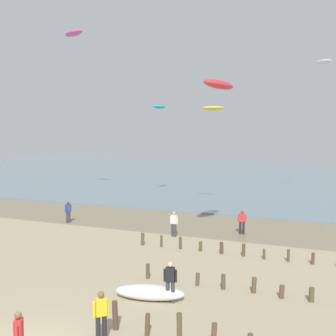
{
  "coord_description": "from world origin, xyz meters",
  "views": [
    {
      "loc": [
        9.53,
        -10.56,
        6.94
      ],
      "look_at": [
        0.08,
        11.08,
        5.06
      ],
      "focal_mm": 46.41,
      "sensor_mm": 36.0,
      "label": 1
    }
  ],
  "objects_px": {
    "person_mid_beach": "(101,314)",
    "person_right_flank": "(170,281)",
    "person_nearest_camera": "(174,223)",
    "kite_aloft_7": "(324,62)",
    "kite_aloft_1": "(159,107)",
    "kite_aloft_2": "(219,84)",
    "person_far_down_beach": "(68,211)",
    "kite_aloft_4": "(73,33)",
    "kite_aloft_5": "(213,108)",
    "grounded_kite": "(150,292)",
    "person_by_waterline": "(242,221)"
  },
  "relations": [
    {
      "from": "kite_aloft_2",
      "to": "kite_aloft_7",
      "type": "xyz_separation_m",
      "value": [
        4.31,
        23.96,
        4.64
      ]
    },
    {
      "from": "kite_aloft_2",
      "to": "kite_aloft_4",
      "type": "xyz_separation_m",
      "value": [
        -20.0,
        13.0,
        7.58
      ]
    },
    {
      "from": "person_by_waterline",
      "to": "person_right_flank",
      "type": "relative_size",
      "value": 1.0
    },
    {
      "from": "person_by_waterline",
      "to": "grounded_kite",
      "type": "bearing_deg",
      "value": -92.9
    },
    {
      "from": "person_mid_beach",
      "to": "kite_aloft_2",
      "type": "relative_size",
      "value": 0.5
    },
    {
      "from": "kite_aloft_1",
      "to": "kite_aloft_4",
      "type": "bearing_deg",
      "value": 117.57
    },
    {
      "from": "kite_aloft_1",
      "to": "kite_aloft_7",
      "type": "xyz_separation_m",
      "value": [
        16.04,
        7.31,
        4.78
      ]
    },
    {
      "from": "person_nearest_camera",
      "to": "person_right_flank",
      "type": "height_order",
      "value": "same"
    },
    {
      "from": "person_by_waterline",
      "to": "kite_aloft_1",
      "type": "distance_m",
      "value": 20.43
    },
    {
      "from": "kite_aloft_7",
      "to": "kite_aloft_1",
      "type": "bearing_deg",
      "value": 61.2
    },
    {
      "from": "person_right_flank",
      "to": "kite_aloft_5",
      "type": "distance_m",
      "value": 24.09
    },
    {
      "from": "person_right_flank",
      "to": "kite_aloft_4",
      "type": "relative_size",
      "value": 0.53
    },
    {
      "from": "person_by_waterline",
      "to": "kite_aloft_7",
      "type": "distance_m",
      "value": 25.14
    },
    {
      "from": "grounded_kite",
      "to": "kite_aloft_4",
      "type": "distance_m",
      "value": 35.08
    },
    {
      "from": "person_nearest_camera",
      "to": "kite_aloft_7",
      "type": "distance_m",
      "value": 28.07
    },
    {
      "from": "person_far_down_beach",
      "to": "kite_aloft_2",
      "type": "xyz_separation_m",
      "value": [
        12.59,
        -1.58,
        9.03
      ]
    },
    {
      "from": "person_right_flank",
      "to": "kite_aloft_5",
      "type": "xyz_separation_m",
      "value": [
        -5.25,
        21.99,
        8.32
      ]
    },
    {
      "from": "person_nearest_camera",
      "to": "kite_aloft_4",
      "type": "xyz_separation_m",
      "value": [
        -16.75,
        12.35,
        16.61
      ]
    },
    {
      "from": "person_nearest_camera",
      "to": "kite_aloft_1",
      "type": "height_order",
      "value": "kite_aloft_1"
    },
    {
      "from": "person_mid_beach",
      "to": "person_right_flank",
      "type": "bearing_deg",
      "value": 78.64
    },
    {
      "from": "kite_aloft_1",
      "to": "person_nearest_camera",
      "type": "bearing_deg",
      "value": -148.37
    },
    {
      "from": "grounded_kite",
      "to": "kite_aloft_5",
      "type": "xyz_separation_m",
      "value": [
        -4.32,
        22.02,
        8.95
      ]
    },
    {
      "from": "person_mid_beach",
      "to": "kite_aloft_2",
      "type": "distance_m",
      "value": 16.62
    },
    {
      "from": "person_mid_beach",
      "to": "kite_aloft_5",
      "type": "height_order",
      "value": "kite_aloft_5"
    },
    {
      "from": "person_mid_beach",
      "to": "person_by_waterline",
      "type": "bearing_deg",
      "value": 88.2
    },
    {
      "from": "person_by_waterline",
      "to": "kite_aloft_5",
      "type": "xyz_separation_m",
      "value": [
        -4.98,
        8.86,
        8.32
      ]
    },
    {
      "from": "person_by_waterline",
      "to": "kite_aloft_7",
      "type": "height_order",
      "value": "kite_aloft_7"
    },
    {
      "from": "person_far_down_beach",
      "to": "kite_aloft_7",
      "type": "height_order",
      "value": "kite_aloft_7"
    },
    {
      "from": "person_mid_beach",
      "to": "kite_aloft_4",
      "type": "relative_size",
      "value": 0.53
    },
    {
      "from": "person_by_waterline",
      "to": "kite_aloft_2",
      "type": "xyz_separation_m",
      "value": [
        -0.79,
        -3.16,
        9.03
      ]
    },
    {
      "from": "kite_aloft_7",
      "to": "person_far_down_beach",
      "type": "bearing_deg",
      "value": 89.64
    },
    {
      "from": "person_nearest_camera",
      "to": "kite_aloft_5",
      "type": "distance_m",
      "value": 14.13
    },
    {
      "from": "person_nearest_camera",
      "to": "person_mid_beach",
      "type": "xyz_separation_m",
      "value": [
        3.5,
        -14.59,
        0.0
      ]
    },
    {
      "from": "person_far_down_beach",
      "to": "kite_aloft_4",
      "type": "height_order",
      "value": "kite_aloft_4"
    },
    {
      "from": "person_far_down_beach",
      "to": "kite_aloft_5",
      "type": "relative_size",
      "value": 0.85
    },
    {
      "from": "grounded_kite",
      "to": "kite_aloft_7",
      "type": "height_order",
      "value": "kite_aloft_7"
    },
    {
      "from": "grounded_kite",
      "to": "kite_aloft_1",
      "type": "distance_m",
      "value": 30.67
    },
    {
      "from": "kite_aloft_1",
      "to": "kite_aloft_2",
      "type": "bearing_deg",
      "value": -141.11
    },
    {
      "from": "grounded_kite",
      "to": "kite_aloft_7",
      "type": "relative_size",
      "value": 1.4
    },
    {
      "from": "person_mid_beach",
      "to": "kite_aloft_1",
      "type": "bearing_deg",
      "value": 111.37
    },
    {
      "from": "person_mid_beach",
      "to": "grounded_kite",
      "type": "distance_m",
      "value": 4.0
    },
    {
      "from": "person_nearest_camera",
      "to": "kite_aloft_4",
      "type": "height_order",
      "value": "kite_aloft_4"
    },
    {
      "from": "person_right_flank",
      "to": "kite_aloft_2",
      "type": "relative_size",
      "value": 0.5
    },
    {
      "from": "person_right_flank",
      "to": "kite_aloft_7",
      "type": "distance_m",
      "value": 36.72
    },
    {
      "from": "person_nearest_camera",
      "to": "person_far_down_beach",
      "type": "bearing_deg",
      "value": 174.3
    },
    {
      "from": "kite_aloft_5",
      "to": "kite_aloft_7",
      "type": "height_order",
      "value": "kite_aloft_7"
    },
    {
      "from": "kite_aloft_2",
      "to": "person_right_flank",
      "type": "bearing_deg",
      "value": 16.0
    },
    {
      "from": "person_far_down_beach",
      "to": "kite_aloft_7",
      "type": "relative_size",
      "value": 0.81
    },
    {
      "from": "kite_aloft_2",
      "to": "kite_aloft_7",
      "type": "relative_size",
      "value": 1.6
    },
    {
      "from": "person_nearest_camera",
      "to": "grounded_kite",
      "type": "distance_m",
      "value": 11.18
    }
  ]
}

